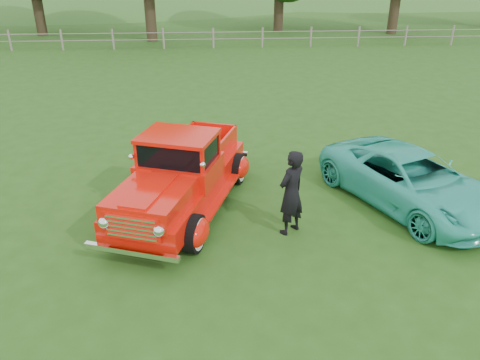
{
  "coord_description": "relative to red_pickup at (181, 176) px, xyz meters",
  "views": [
    {
      "loc": [
        -0.49,
        -7.31,
        5.1
      ],
      "look_at": [
        0.13,
        1.2,
        1.0
      ],
      "focal_mm": 35.0,
      "sensor_mm": 36.0,
      "label": 1
    }
  ],
  "objects": [
    {
      "name": "red_pickup",
      "position": [
        0.0,
        0.0,
        0.0
      ],
      "size": [
        3.36,
        5.28,
        1.78
      ],
      "rotation": [
        0.0,
        0.0,
        -0.34
      ],
      "color": "black",
      "rests_on": "ground"
    },
    {
      "name": "teal_sedan",
      "position": [
        5.06,
        -0.17,
        -0.18
      ],
      "size": [
        3.66,
        4.87,
        1.23
      ],
      "primitive_type": "imported",
      "rotation": [
        0.0,
        0.0,
        0.42
      ],
      "color": "#2EB9A1",
      "rests_on": "ground"
    },
    {
      "name": "distant_hills",
      "position": [
        -2.99,
        57.53,
        -5.34
      ],
      "size": [
        116.0,
        60.0,
        18.0
      ],
      "color": "#2C5D22",
      "rests_on": "ground"
    },
    {
      "name": "fence_line",
      "position": [
        1.1,
        20.07,
        -0.19
      ],
      "size": [
        48.0,
        0.12,
        1.2
      ],
      "color": "gray",
      "rests_on": "ground"
    },
    {
      "name": "man",
      "position": [
        2.21,
        -1.15,
        0.09
      ],
      "size": [
        0.77,
        0.74,
        1.78
      ],
      "primitive_type": "imported",
      "rotation": [
        0.0,
        0.0,
        3.83
      ],
      "color": "black",
      "rests_on": "ground"
    },
    {
      "name": "ground",
      "position": [
        1.1,
        -1.93,
        -0.8
      ],
      "size": [
        140.0,
        140.0,
        0.0
      ],
      "primitive_type": "plane",
      "color": "#234B14",
      "rests_on": "ground"
    }
  ]
}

